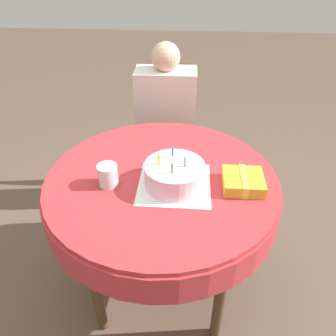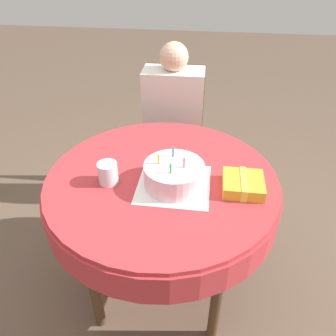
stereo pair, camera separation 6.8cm
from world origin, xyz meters
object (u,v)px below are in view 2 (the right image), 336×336
at_px(person, 173,116).
at_px(gift_box, 243,184).
at_px(chair, 174,132).
at_px(drinking_glass, 108,173).
at_px(birthday_cake, 174,175).

xyz_separation_m(person, gift_box, (0.38, -0.79, 0.11)).
bearing_deg(gift_box, chair, 113.40).
relative_size(person, drinking_glass, 11.87).
distance_m(chair, gift_box, 1.01).
xyz_separation_m(person, birthday_cake, (0.10, -0.80, 0.14)).
height_order(chair, person, person).
bearing_deg(chair, gift_box, -67.54).
xyz_separation_m(chair, person, (0.00, -0.10, 0.17)).
relative_size(chair, person, 0.83).
bearing_deg(birthday_cake, drinking_glass, -175.77).
bearing_deg(chair, birthday_cake, -84.50).
bearing_deg(birthday_cake, person, 97.10).
height_order(birthday_cake, gift_box, birthday_cake).
bearing_deg(gift_box, drinking_glass, -177.24).
distance_m(chair, birthday_cake, 0.96).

